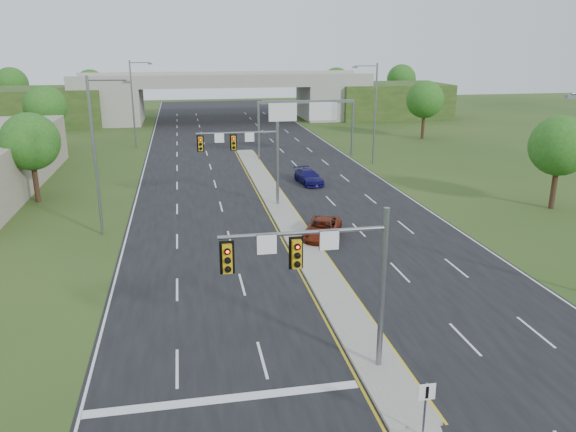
# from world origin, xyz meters

# --- Properties ---
(ground) EXTENTS (240.00, 240.00, 0.00)m
(ground) POSITION_xyz_m (0.00, 0.00, 0.00)
(ground) COLOR #254217
(ground) RESTS_ON ground
(road) EXTENTS (24.00, 160.00, 0.02)m
(road) POSITION_xyz_m (0.00, 35.00, 0.01)
(road) COLOR black
(road) RESTS_ON ground
(median) EXTENTS (2.00, 54.00, 0.16)m
(median) POSITION_xyz_m (0.00, 23.00, 0.10)
(median) COLOR gray
(median) RESTS_ON road
(median_nose) EXTENTS (2.00, 2.00, 0.16)m
(median_nose) POSITION_xyz_m (0.00, -4.00, 0.10)
(median_nose) COLOR gray
(median_nose) RESTS_ON road
(lane_markings) EXTENTS (23.72, 160.00, 0.01)m
(lane_markings) POSITION_xyz_m (-0.60, 28.91, 0.02)
(lane_markings) COLOR gold
(lane_markings) RESTS_ON road
(signal_mast_near) EXTENTS (6.62, 0.60, 7.00)m
(signal_mast_near) POSITION_xyz_m (-2.26, -0.07, 4.73)
(signal_mast_near) COLOR slate
(signal_mast_near) RESTS_ON ground
(signal_mast_far) EXTENTS (6.62, 0.60, 7.00)m
(signal_mast_far) POSITION_xyz_m (-2.26, 24.93, 4.73)
(signal_mast_far) COLOR slate
(signal_mast_far) RESTS_ON ground
(keep_right_sign) EXTENTS (0.60, 0.13, 2.20)m
(keep_right_sign) POSITION_xyz_m (0.00, -4.53, 1.52)
(keep_right_sign) COLOR slate
(keep_right_sign) RESTS_ON ground
(sign_gantry) EXTENTS (11.58, 0.44, 6.67)m
(sign_gantry) POSITION_xyz_m (6.68, 44.92, 5.24)
(sign_gantry) COLOR slate
(sign_gantry) RESTS_ON ground
(overpass) EXTENTS (80.00, 14.00, 8.10)m
(overpass) POSITION_xyz_m (0.00, 80.00, 3.55)
(overpass) COLOR gray
(overpass) RESTS_ON ground
(lightpole_l_mid) EXTENTS (2.85, 0.25, 11.00)m
(lightpole_l_mid) POSITION_xyz_m (-13.30, 20.00, 6.10)
(lightpole_l_mid) COLOR slate
(lightpole_l_mid) RESTS_ON ground
(lightpole_l_far) EXTENTS (2.85, 0.25, 11.00)m
(lightpole_l_far) POSITION_xyz_m (-13.30, 55.00, 6.10)
(lightpole_l_far) COLOR slate
(lightpole_l_far) RESTS_ON ground
(lightpole_r_far) EXTENTS (2.85, 0.25, 11.00)m
(lightpole_r_far) POSITION_xyz_m (13.30, 40.00, 6.10)
(lightpole_r_far) COLOR slate
(lightpole_r_far) RESTS_ON ground
(tree_l_near) EXTENTS (4.80, 4.80, 7.60)m
(tree_l_near) POSITION_xyz_m (-20.00, 30.00, 5.18)
(tree_l_near) COLOR #382316
(tree_l_near) RESTS_ON ground
(tree_l_mid) EXTENTS (5.20, 5.20, 8.12)m
(tree_l_mid) POSITION_xyz_m (-24.00, 55.00, 5.51)
(tree_l_mid) COLOR #382316
(tree_l_mid) RESTS_ON ground
(tree_r_near) EXTENTS (4.80, 4.80, 7.60)m
(tree_r_near) POSITION_xyz_m (22.00, 20.00, 5.18)
(tree_r_near) COLOR #382316
(tree_r_near) RESTS_ON ground
(tree_r_mid) EXTENTS (5.20, 5.20, 8.12)m
(tree_r_mid) POSITION_xyz_m (26.00, 55.00, 5.51)
(tree_r_mid) COLOR #382316
(tree_r_mid) RESTS_ON ground
(tree_back_a) EXTENTS (6.00, 6.00, 8.85)m
(tree_back_a) POSITION_xyz_m (-38.00, 94.00, 5.84)
(tree_back_a) COLOR #382316
(tree_back_a) RESTS_ON ground
(tree_back_b) EXTENTS (5.60, 5.60, 8.32)m
(tree_back_b) POSITION_xyz_m (-24.00, 94.00, 5.51)
(tree_back_b) COLOR #382316
(tree_back_b) RESTS_ON ground
(tree_back_c) EXTENTS (5.60, 5.60, 8.32)m
(tree_back_c) POSITION_xyz_m (24.00, 94.00, 5.51)
(tree_back_c) COLOR #382316
(tree_back_c) RESTS_ON ground
(tree_back_d) EXTENTS (6.00, 6.00, 8.85)m
(tree_back_d) POSITION_xyz_m (38.00, 94.00, 5.84)
(tree_back_d) COLOR #382316
(tree_back_d) RESTS_ON ground
(car_far_a) EXTENTS (3.91, 5.20, 1.31)m
(car_far_a) POSITION_xyz_m (1.67, 16.37, 0.68)
(car_far_a) COLOR #661C0A
(car_far_a) RESTS_ON road
(car_far_b) EXTENTS (2.43, 4.74, 1.32)m
(car_far_b) POSITION_xyz_m (4.24, 31.98, 0.68)
(car_far_b) COLOR #100D50
(car_far_b) RESTS_ON road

